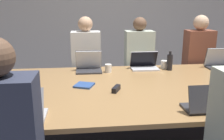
% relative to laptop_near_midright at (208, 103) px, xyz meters
% --- Properties ---
extents(curtain_wall, '(12.00, 0.06, 2.80)m').
position_rel_laptop_near_midright_xyz_m(curtain_wall, '(-0.40, 3.23, 0.57)').
color(curtain_wall, '#BCB7B2').
rests_on(curtain_wall, ground_plane).
extents(conference_table, '(4.25, 1.69, 0.77)m').
position_rel_laptop_near_midright_xyz_m(conference_table, '(-0.40, 0.68, -0.11)').
color(conference_table, '#9E7547').
rests_on(conference_table, ground_plane).
extents(laptop_near_midright, '(0.36, 0.22, 0.23)m').
position_rel_laptop_near_midright_xyz_m(laptop_near_midright, '(0.00, 0.00, 0.00)').
color(laptop_near_midright, '#333338').
rests_on(laptop_near_midright, conference_table).
extents(laptop_far_center, '(0.35, 0.23, 0.23)m').
position_rel_laptop_near_midright_xyz_m(laptop_far_center, '(-0.19, 1.36, 0.00)').
color(laptop_far_center, silver).
rests_on(laptop_far_center, conference_table).
extents(person_far_center, '(0.40, 0.24, 1.41)m').
position_rel_laptop_near_midright_xyz_m(person_far_center, '(-0.18, 1.75, -0.15)').
color(person_far_center, '#2D2D38').
rests_on(person_far_center, ground_plane).
extents(cup_far_center, '(0.09, 0.09, 0.10)m').
position_rel_laptop_near_midright_xyz_m(cup_far_center, '(0.08, 1.35, -0.02)').
color(cup_far_center, white).
rests_on(cup_far_center, conference_table).
extents(bottle_far_center, '(0.07, 0.07, 0.24)m').
position_rel_laptop_near_midright_xyz_m(bottle_far_center, '(0.11, 1.26, 0.04)').
color(bottle_far_center, black).
rests_on(bottle_far_center, conference_table).
extents(laptop_near_left, '(0.32, 0.25, 0.25)m').
position_rel_laptop_near_midright_xyz_m(laptop_near_left, '(-1.41, -0.00, 0.01)').
color(laptop_near_left, '#B7B7BC').
rests_on(laptop_near_left, conference_table).
extents(laptop_far_right, '(0.34, 0.26, 0.26)m').
position_rel_laptop_near_midright_xyz_m(laptop_far_right, '(0.80, 1.29, 0.01)').
color(laptop_far_right, '#333338').
rests_on(laptop_far_right, conference_table).
extents(person_far_right, '(0.40, 0.24, 1.43)m').
position_rel_laptop_near_midright_xyz_m(person_far_right, '(0.71, 1.73, -0.13)').
color(person_far_right, '#2D2D38').
rests_on(person_far_right, ground_plane).
extents(laptop_far_midleft, '(0.32, 0.26, 0.26)m').
position_rel_laptop_near_midright_xyz_m(laptop_far_midleft, '(-0.91, 1.32, 0.01)').
color(laptop_far_midleft, '#333338').
rests_on(laptop_far_midleft, conference_table).
extents(person_far_midleft, '(0.40, 0.24, 1.42)m').
position_rel_laptop_near_midright_xyz_m(person_far_midleft, '(-0.94, 1.75, -0.14)').
color(person_far_midleft, '#2D2D38').
rests_on(person_far_midleft, ground_plane).
extents(cup_far_midleft, '(0.08, 0.08, 0.10)m').
position_rel_laptop_near_midright_xyz_m(cup_far_midleft, '(-0.67, 1.24, -0.02)').
color(cup_far_midleft, white).
rests_on(cup_far_midleft, conference_table).
extents(stapler, '(0.10, 0.15, 0.05)m').
position_rel_laptop_near_midright_xyz_m(stapler, '(-0.66, 0.54, -0.04)').
color(stapler, black).
rests_on(stapler, conference_table).
extents(notebook, '(0.23, 0.23, 0.02)m').
position_rel_laptop_near_midright_xyz_m(notebook, '(-0.97, 0.73, -0.06)').
color(notebook, '#2D4C8C').
rests_on(notebook, conference_table).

